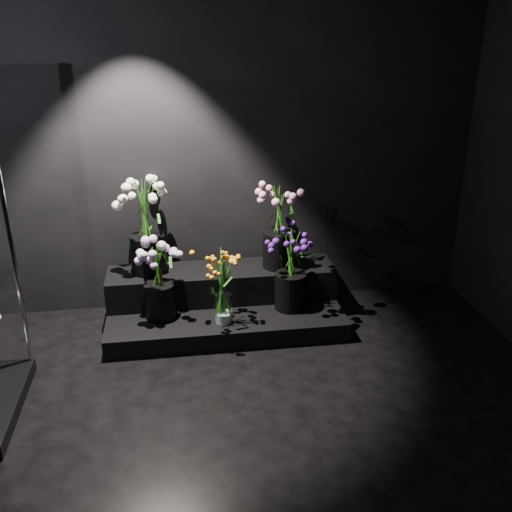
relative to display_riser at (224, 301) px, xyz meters
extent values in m
plane|color=black|center=(0.09, -1.64, -0.17)|extent=(4.00, 4.00, 0.00)
plane|color=black|center=(0.09, 0.36, 1.23)|extent=(4.00, 0.00, 4.00)
cube|color=black|center=(0.00, -0.09, -0.09)|extent=(1.81, 0.80, 0.15)
cube|color=black|center=(0.00, 0.11, 0.11)|extent=(1.81, 0.40, 0.25)
cylinder|color=white|center=(-0.03, -0.32, 0.10)|extent=(0.13, 0.13, 0.23)
cylinder|color=black|center=(-0.49, -0.17, 0.12)|extent=(0.23, 0.23, 0.28)
cylinder|color=black|center=(0.50, -0.16, 0.13)|extent=(0.24, 0.24, 0.29)
cylinder|color=black|center=(-0.57, 0.14, 0.39)|extent=(0.27, 0.27, 0.30)
cylinder|color=black|center=(0.46, 0.09, 0.38)|extent=(0.26, 0.26, 0.29)
camera|label=1|loc=(-0.34, -4.04, 2.05)|focal=40.00mm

